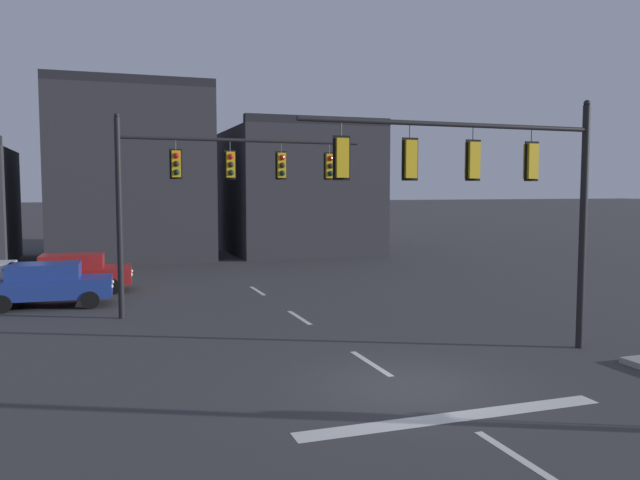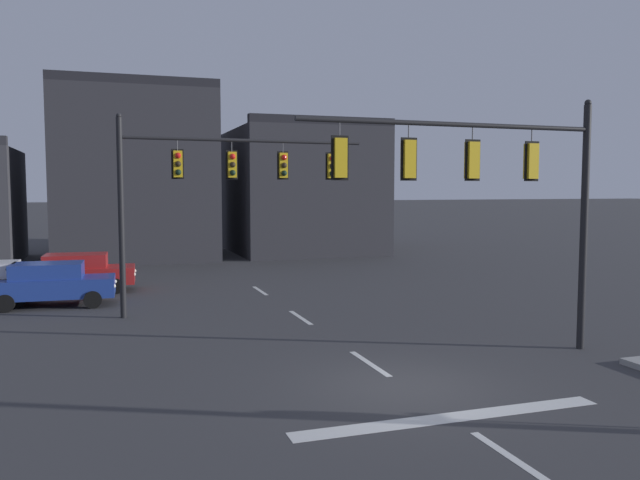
{
  "view_description": "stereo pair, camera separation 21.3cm",
  "coord_description": "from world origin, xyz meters",
  "px_view_note": "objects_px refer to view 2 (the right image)",
  "views": [
    {
      "loc": [
        -6.34,
        -12.48,
        4.36
      ],
      "look_at": [
        -0.43,
        4.61,
        2.9
      ],
      "focal_mm": 36.21,
      "sensor_mm": 36.0,
      "label": 1
    },
    {
      "loc": [
        -6.14,
        -12.55,
        4.36
      ],
      "look_at": [
        -0.43,
        4.61,
        2.9
      ],
      "focal_mm": 36.21,
      "sensor_mm": 36.0,
      "label": 2
    }
  ],
  "objects_px": {
    "car_lot_middle": "(79,272)",
    "car_lot_farside": "(51,283)",
    "signal_mast_near_side": "(494,178)",
    "signal_mast_far_side": "(212,178)"
  },
  "relations": [
    {
      "from": "signal_mast_far_side",
      "to": "car_lot_middle",
      "type": "xyz_separation_m",
      "value": [
        -4.67,
        6.05,
        -3.85
      ]
    },
    {
      "from": "car_lot_middle",
      "to": "car_lot_farside",
      "type": "distance_m",
      "value": 3.25
    },
    {
      "from": "signal_mast_near_side",
      "to": "car_lot_middle",
      "type": "xyz_separation_m",
      "value": [
        -10.43,
        14.52,
        -3.74
      ]
    },
    {
      "from": "signal_mast_far_side",
      "to": "car_lot_middle",
      "type": "height_order",
      "value": "signal_mast_far_side"
    },
    {
      "from": "signal_mast_near_side",
      "to": "car_lot_farside",
      "type": "bearing_deg",
      "value": 134.73
    },
    {
      "from": "signal_mast_near_side",
      "to": "signal_mast_far_side",
      "type": "height_order",
      "value": "signal_mast_far_side"
    },
    {
      "from": "signal_mast_near_side",
      "to": "car_lot_middle",
      "type": "bearing_deg",
      "value": 125.68
    },
    {
      "from": "car_lot_farside",
      "to": "signal_mast_near_side",
      "type": "bearing_deg",
      "value": -45.27
    },
    {
      "from": "signal_mast_far_side",
      "to": "car_lot_farside",
      "type": "bearing_deg",
      "value": 152.19
    },
    {
      "from": "signal_mast_near_side",
      "to": "car_lot_farside",
      "type": "height_order",
      "value": "signal_mast_near_side"
    }
  ]
}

